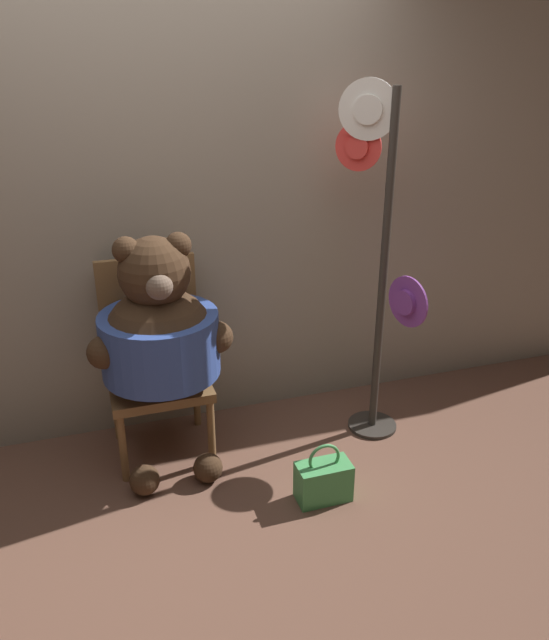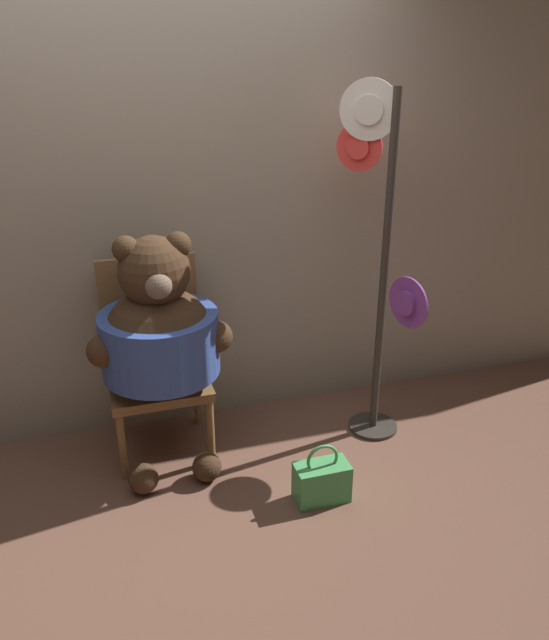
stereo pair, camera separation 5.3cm
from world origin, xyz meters
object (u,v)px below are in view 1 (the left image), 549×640
object	(u,v)px
hat_display_rack	(380,263)
handbag_on_ground	(323,480)
teddy_bear	(160,337)
chair	(155,356)

from	to	relation	value
hat_display_rack	handbag_on_ground	xyz separation A→B (m)	(-0.48, -0.49, -0.90)
teddy_bear	handbag_on_ground	size ratio (longest dim) A/B	3.94
teddy_bear	hat_display_rack	xyz separation A→B (m)	(1.15, -0.07, 0.29)
chair	handbag_on_ground	world-z (taller)	chair
chair	teddy_bear	bearing A→B (deg)	-85.02
chair	hat_display_rack	xyz separation A→B (m)	(1.16, -0.24, 0.48)
teddy_bear	hat_display_rack	distance (m)	1.19
handbag_on_ground	teddy_bear	bearing A→B (deg)	139.71
hat_display_rack	chair	bearing A→B (deg)	168.32
teddy_bear	hat_display_rack	world-z (taller)	hat_display_rack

